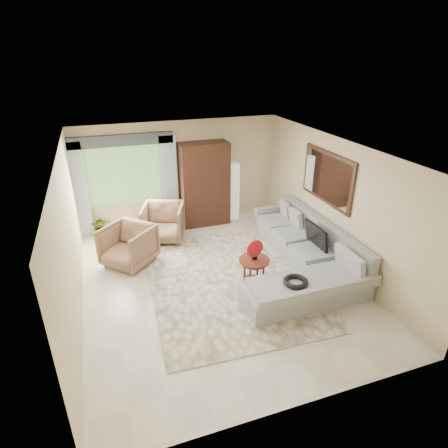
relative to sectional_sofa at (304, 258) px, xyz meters
name	(u,v)px	position (x,y,z in m)	size (l,w,h in m)	color
ground	(218,282)	(-1.78, 0.18, -0.28)	(6.00, 6.00, 0.00)	silver
area_rug	(228,280)	(-1.57, 0.15, -0.27)	(3.00, 4.00, 0.02)	#F1E2BF
sectional_sofa	(304,258)	(0.00, 0.00, 0.00)	(2.30, 3.46, 0.90)	#9DA0A5
tv_screen	(316,236)	(0.27, 0.06, 0.44)	(0.06, 0.74, 0.48)	black
garden_hose	(296,282)	(-0.78, -1.03, 0.26)	(0.43, 0.43, 0.09)	black
coffee_table	(254,272)	(-1.17, -0.16, 0.02)	(0.57, 0.57, 0.57)	#4F2115
red_disc	(255,249)	(-1.17, -0.16, 0.52)	(0.34, 0.34, 0.03)	red
armchair_left	(128,246)	(-3.32, 1.43, 0.15)	(0.92, 0.94, 0.86)	#937250
armchair_right	(163,223)	(-2.42, 2.32, 0.15)	(0.92, 0.94, 0.86)	brown
potted_plant	(102,226)	(-3.80, 2.95, -0.02)	(0.48, 0.41, 0.53)	#999999
armoire	(204,184)	(-1.23, 2.90, 0.77)	(1.20, 0.55, 2.10)	black
floor_lamp	(233,191)	(-0.43, 2.96, 0.47)	(0.24, 0.24, 1.50)	silver
window	(124,176)	(-3.13, 3.15, 1.12)	(1.80, 0.04, 1.40)	#669E59
curtain_left	(79,192)	(-4.18, 3.06, 0.87)	(0.40, 0.08, 2.30)	#9EB7CC
curtain_right	(169,182)	(-2.08, 3.06, 0.87)	(0.40, 0.08, 2.30)	#9EB7CC
valance	(120,140)	(-3.13, 3.08, 1.97)	(2.40, 0.12, 0.26)	#1E232D
wall_mirror	(327,178)	(0.68, 0.53, 1.47)	(0.05, 1.70, 1.05)	black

